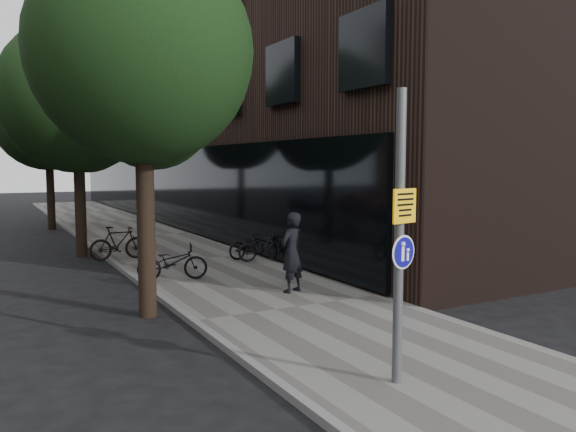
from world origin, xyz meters
TOP-DOWN VIEW (x-y plane):
  - ground at (0.00, 0.00)m, footprint 120.00×120.00m
  - sidewalk at (0.25, 10.00)m, footprint 4.50×60.00m
  - curb_edge at (-2.00, 10.00)m, footprint 0.15×60.00m
  - building_right_dark_brick at (8.50, 22.00)m, footprint 12.00×40.00m
  - street_tree_near at (-2.53, 4.64)m, footprint 4.40×4.40m
  - street_tree_mid at (-2.53, 13.14)m, footprint 5.00×5.00m
  - street_tree_far at (-2.53, 22.14)m, footprint 5.00×5.00m
  - signpost at (-0.59, -0.91)m, footprint 0.46×0.13m
  - pedestrian at (0.80, 4.54)m, footprint 0.80×0.67m
  - parked_bike_facade_near at (2.00, 9.27)m, footprint 1.75×0.76m
  - parked_bike_facade_far at (2.00, 8.59)m, footprint 1.53×0.81m
  - parked_bike_curb_near at (-1.24, 7.21)m, footprint 1.88×1.06m
  - parked_bike_curb_far at (-1.80, 11.02)m, footprint 1.76×0.50m

SIDE VIEW (x-z plane):
  - ground at x=0.00m, z-range 0.00..0.00m
  - sidewalk at x=0.25m, z-range 0.00..0.12m
  - curb_edge at x=-2.00m, z-range 0.00..0.13m
  - parked_bike_facade_far at x=2.00m, z-range 0.12..1.00m
  - parked_bike_facade_near at x=2.00m, z-range 0.12..1.01m
  - parked_bike_curb_near at x=-1.24m, z-range 0.12..1.06m
  - parked_bike_curb_far at x=-1.80m, z-range 0.12..1.18m
  - pedestrian at x=0.80m, z-range 0.12..1.99m
  - signpost at x=-0.59m, z-range 0.14..4.13m
  - street_tree_near at x=-2.53m, z-range 1.36..8.86m
  - street_tree_mid at x=-2.53m, z-range 1.21..9.01m
  - street_tree_far at x=-2.53m, z-range 1.21..9.01m
  - building_right_dark_brick at x=8.50m, z-range 0.00..18.00m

